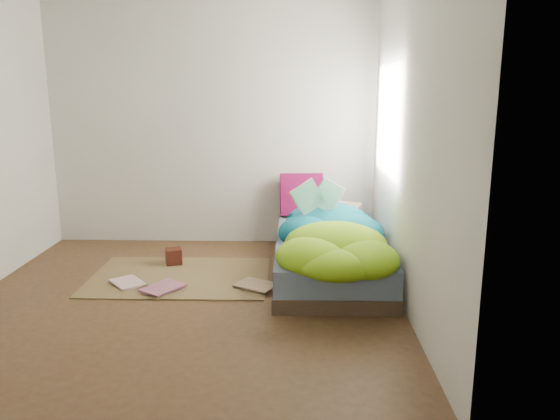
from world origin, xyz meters
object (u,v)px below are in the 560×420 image
object	(u,v)px
bed	(330,255)
floor_book_a	(115,286)
pillow_magenta	(301,195)
floor_book_b	(153,285)
open_book	(318,186)
wooden_box	(174,256)

from	to	relation	value
bed	floor_book_a	bearing A→B (deg)	-166.29
pillow_magenta	floor_book_a	size ratio (longest dim) A/B	1.47
bed	floor_book_b	bearing A→B (deg)	-163.80
pillow_magenta	open_book	bearing A→B (deg)	-84.22
bed	floor_book_a	size ratio (longest dim) A/B	6.52
pillow_magenta	wooden_box	xyz separation A→B (m)	(-1.25, -0.67, -0.48)
open_book	bed	bearing A→B (deg)	-50.40
floor_book_a	floor_book_b	world-z (taller)	floor_book_b
open_book	floor_book_a	distance (m)	2.00
open_book	pillow_magenta	bearing A→B (deg)	81.35
bed	floor_book_a	distance (m)	1.93
open_book	floor_book_b	world-z (taller)	open_book
bed	pillow_magenta	bearing A→B (deg)	106.59
floor_book_a	floor_book_b	distance (m)	0.33
pillow_magenta	floor_book_a	world-z (taller)	pillow_magenta
wooden_box	floor_book_a	distance (m)	0.74
pillow_magenta	floor_book_b	distance (m)	1.91
floor_book_a	floor_book_b	size ratio (longest dim) A/B	0.91
pillow_magenta	floor_book_b	size ratio (longest dim) A/B	1.34
bed	open_book	size ratio (longest dim) A/B	4.72
open_book	wooden_box	size ratio (longest dim) A/B	2.83
pillow_magenta	floor_book_b	bearing A→B (deg)	-139.29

